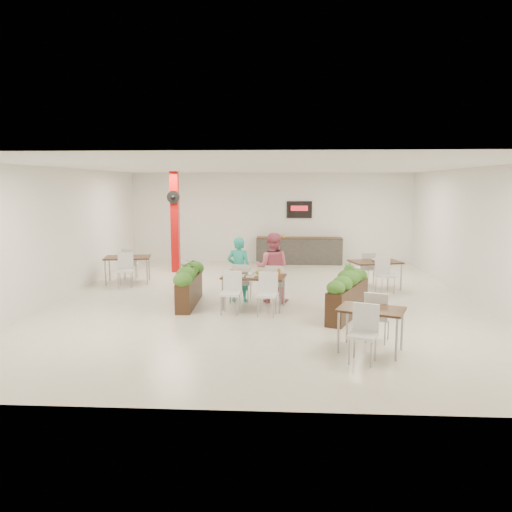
{
  "coord_description": "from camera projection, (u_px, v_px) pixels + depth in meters",
  "views": [
    {
      "loc": [
        0.47,
        -11.87,
        2.82
      ],
      "look_at": [
        -0.2,
        -0.09,
        1.1
      ],
      "focal_mm": 35.0,
      "sensor_mm": 36.0,
      "label": 1
    }
  ],
  "objects": [
    {
      "name": "diner_man",
      "position": [
        239.0,
        269.0,
        11.94
      ],
      "size": [
        0.62,
        0.45,
        1.56
      ],
      "primitive_type": "imported",
      "rotation": [
        0.0,
        0.0,
        3.01
      ],
      "color": "#28B09C",
      "rests_on": "ground"
    },
    {
      "name": "main_table",
      "position": [
        253.0,
        281.0,
        11.3
      ],
      "size": [
        1.49,
        1.77,
        0.92
      ],
      "rotation": [
        0.0,
        0.0,
        -0.13
      ],
      "color": "black",
      "rests_on": "ground"
    },
    {
      "name": "side_table_a",
      "position": [
        128.0,
        261.0,
        14.23
      ],
      "size": [
        1.39,
        1.67,
        0.92
      ],
      "rotation": [
        0.0,
        0.0,
        0.19
      ],
      "color": "black",
      "rests_on": "ground"
    },
    {
      "name": "side_table_b",
      "position": [
        375.0,
        265.0,
        13.44
      ],
      "size": [
        1.46,
        1.67,
        0.92
      ],
      "rotation": [
        0.0,
        0.0,
        0.27
      ],
      "color": "black",
      "rests_on": "ground"
    },
    {
      "name": "planter_left",
      "position": [
        189.0,
        283.0,
        11.65
      ],
      "size": [
        0.44,
        2.07,
        1.08
      ],
      "rotation": [
        0.0,
        0.0,
        1.59
      ],
      "color": "black",
      "rests_on": "ground"
    },
    {
      "name": "red_column",
      "position": [
        175.0,
        221.0,
        15.84
      ],
      "size": [
        0.4,
        0.41,
        3.2
      ],
      "color": "#A90B0B",
      "rests_on": "ground"
    },
    {
      "name": "service_counter",
      "position": [
        299.0,
        250.0,
        17.62
      ],
      "size": [
        3.0,
        0.64,
        2.2
      ],
      "color": "#2A2826",
      "rests_on": "ground"
    },
    {
      "name": "side_table_c",
      "position": [
        371.0,
        316.0,
        8.36
      ],
      "size": [
        1.25,
        1.66,
        0.92
      ],
      "rotation": [
        0.0,
        0.0,
        -0.37
      ],
      "color": "black",
      "rests_on": "ground"
    },
    {
      "name": "ground",
      "position": [
        264.0,
        300.0,
        12.16
      ],
      "size": [
        12.0,
        12.0,
        0.0
      ],
      "primitive_type": "plane",
      "color": "beige",
      "rests_on": "ground"
    },
    {
      "name": "diner_woman",
      "position": [
        272.0,
        268.0,
        11.89
      ],
      "size": [
        0.89,
        0.73,
        1.66
      ],
      "primitive_type": "imported",
      "rotation": [
        0.0,
        0.0,
        3.01
      ],
      "color": "#E46582",
      "rests_on": "ground"
    },
    {
      "name": "room_shell",
      "position": [
        265.0,
        218.0,
        11.87
      ],
      "size": [
        10.1,
        12.1,
        3.22
      ],
      "color": "white",
      "rests_on": "ground"
    },
    {
      "name": "planter_right",
      "position": [
        348.0,
        293.0,
        10.61
      ],
      "size": [
        1.13,
        2.03,
        1.13
      ],
      "rotation": [
        0.0,
        0.0,
        1.17
      ],
      "color": "black",
      "rests_on": "ground"
    }
  ]
}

